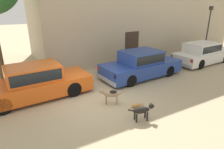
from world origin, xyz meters
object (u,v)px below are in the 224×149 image
(parked_sedan_nearest, at_px, (35,82))
(stray_cat, at_px, (136,105))
(parked_sedan_second, at_px, (141,64))
(stray_dog_tan, at_px, (143,110))
(street_lamp, at_px, (209,24))
(stray_dog_spotted, at_px, (110,94))
(parked_sedan_third, at_px, (202,53))

(parked_sedan_nearest, relative_size, stray_cat, 7.75)
(parked_sedan_second, xyz_separation_m, stray_dog_tan, (-2.62, -3.51, -0.34))
(stray_dog_tan, relative_size, street_lamp, 0.26)
(stray_cat, bearing_deg, street_lamp, -157.83)
(parked_sedan_second, xyz_separation_m, stray_dog_spotted, (-3.02, -1.94, -0.28))
(stray_dog_spotted, distance_m, stray_cat, 1.12)
(parked_sedan_third, xyz_separation_m, stray_dog_tan, (-7.92, -3.60, -0.33))
(parked_sedan_second, relative_size, stray_dog_spotted, 5.09)
(stray_dog_tan, distance_m, street_lamp, 11.71)
(parked_sedan_second, height_order, stray_cat, parked_sedan_second)
(stray_dog_spotted, xyz_separation_m, street_lamp, (10.73, 3.56, 1.95))
(parked_sedan_third, height_order, stray_cat, parked_sedan_third)
(parked_sedan_nearest, bearing_deg, street_lamp, 3.10)
(parked_sedan_third, distance_m, stray_dog_spotted, 8.57)
(parked_sedan_second, xyz_separation_m, street_lamp, (7.71, 1.63, 1.66))
(stray_dog_tan, bearing_deg, stray_dog_spotted, 119.04)
(stray_dog_spotted, bearing_deg, street_lamp, -129.77)
(parked_sedan_second, relative_size, stray_cat, 7.66)
(parked_sedan_second, height_order, parked_sedan_third, parked_sedan_second)
(parked_sedan_nearest, distance_m, stray_dog_spotted, 3.22)
(parked_sedan_nearest, height_order, parked_sedan_third, parked_sedan_nearest)
(parked_sedan_third, distance_m, street_lamp, 3.31)
(street_lamp, bearing_deg, parked_sedan_third, -147.49)
(stray_dog_spotted, bearing_deg, stray_dog_tan, 136.09)
(parked_sedan_nearest, relative_size, parked_sedan_third, 1.00)
(parked_sedan_third, relative_size, stray_dog_tan, 4.89)
(parked_sedan_third, bearing_deg, parked_sedan_second, 177.83)
(parked_sedan_second, bearing_deg, stray_dog_tan, -129.71)
(parked_sedan_third, xyz_separation_m, stray_dog_spotted, (-8.32, -2.03, -0.27))
(parked_sedan_nearest, bearing_deg, stray_dog_tan, -55.08)
(parked_sedan_second, bearing_deg, stray_dog_spotted, -150.23)
(parked_sedan_nearest, xyz_separation_m, street_lamp, (13.20, 1.51, 1.67))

